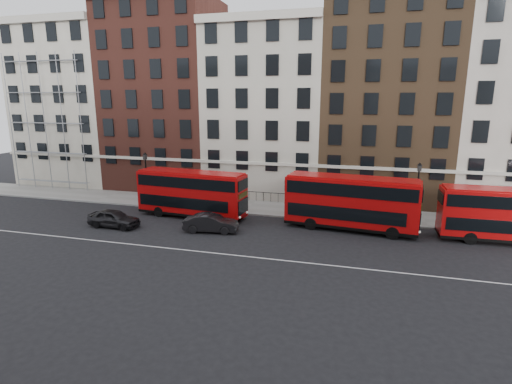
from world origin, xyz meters
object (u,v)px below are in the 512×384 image
(bus_c, at_px, (350,202))
(car_front, at_px, (211,223))
(bus_d, at_px, (510,214))
(car_rear, at_px, (114,218))
(bus_b, at_px, (191,193))

(bus_c, bearing_deg, car_front, -155.94)
(bus_d, bearing_deg, bus_c, 178.94)
(bus_d, bearing_deg, car_rear, -172.75)
(bus_d, distance_m, car_rear, 31.80)
(bus_b, height_order, car_front, bus_b)
(car_front, bearing_deg, bus_c, -80.54)
(car_rear, bearing_deg, bus_d, -80.51)
(car_rear, relative_size, car_front, 0.99)
(bus_b, height_order, bus_d, bus_b)
(bus_b, distance_m, car_rear, 7.13)
(bus_c, bearing_deg, bus_b, -173.73)
(bus_c, height_order, bus_d, bus_c)
(bus_c, distance_m, bus_d, 11.83)
(car_front, bearing_deg, bus_b, 34.63)
(bus_b, relative_size, bus_d, 1.04)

